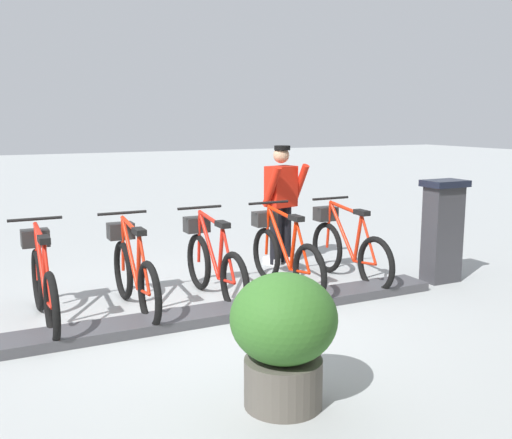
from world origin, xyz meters
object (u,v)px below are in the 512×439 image
(bike_docked_0, at_px, (347,247))
(worker_near_rack, at_px, (281,200))
(bike_docked_3, at_px, (133,271))
(bike_docked_4, at_px, (43,282))
(bike_docked_1, at_px, (283,254))
(planter_bush, at_px, (284,333))
(payment_kiosk, at_px, (442,229))
(bike_docked_2, at_px, (213,262))

(bike_docked_0, height_order, worker_near_rack, worker_near_rack)
(bike_docked_3, xyz_separation_m, bike_docked_4, (0.00, 0.91, 0.00))
(bike_docked_1, relative_size, bike_docked_3, 1.00)
(bike_docked_1, xyz_separation_m, planter_bush, (-2.58, 1.43, 0.11))
(bike_docked_0, distance_m, bike_docked_1, 0.91)
(bike_docked_0, bearing_deg, planter_bush, 137.86)
(bike_docked_4, relative_size, worker_near_rack, 1.04)
(bike_docked_4, bearing_deg, payment_kiosk, -96.98)
(bike_docked_1, relative_size, bike_docked_2, 1.00)
(bike_docked_4, bearing_deg, planter_bush, -153.26)
(bike_docked_1, distance_m, worker_near_rack, 1.32)
(bike_docked_3, height_order, bike_docked_4, same)
(bike_docked_1, height_order, bike_docked_3, same)
(bike_docked_4, xyz_separation_m, planter_bush, (-2.58, -1.30, 0.11))
(bike_docked_3, relative_size, planter_bush, 1.77)
(bike_docked_1, height_order, planter_bush, bike_docked_1)
(payment_kiosk, height_order, bike_docked_2, payment_kiosk)
(bike_docked_2, relative_size, bike_docked_4, 1.00)
(payment_kiosk, bearing_deg, bike_docked_4, 83.02)
(bike_docked_0, distance_m, bike_docked_3, 2.73)
(bike_docked_0, relative_size, worker_near_rack, 1.04)
(bike_docked_0, relative_size, planter_bush, 1.77)
(payment_kiosk, height_order, bike_docked_4, payment_kiosk)
(bike_docked_1, xyz_separation_m, bike_docked_4, (0.00, 2.73, 0.00))
(payment_kiosk, height_order, planter_bush, payment_kiosk)
(bike_docked_3, bearing_deg, bike_docked_1, -90.00)
(bike_docked_2, height_order, worker_near_rack, worker_near_rack)
(bike_docked_2, bearing_deg, bike_docked_1, -90.00)
(bike_docked_2, bearing_deg, bike_docked_3, 90.00)
(bike_docked_2, bearing_deg, worker_near_rack, -53.55)
(payment_kiosk, distance_m, worker_near_rack, 2.17)
(payment_kiosk, relative_size, worker_near_rack, 0.77)
(bike_docked_0, bearing_deg, bike_docked_1, 90.00)
(bike_docked_0, height_order, bike_docked_4, same)
(bike_docked_1, bearing_deg, bike_docked_3, 90.00)
(worker_near_rack, xyz_separation_m, planter_bush, (-3.67, 1.99, -0.37))
(bike_docked_2, xyz_separation_m, worker_near_rack, (1.09, -1.47, 0.48))
(bike_docked_1, distance_m, planter_bush, 2.95)
(bike_docked_4, xyz_separation_m, worker_near_rack, (1.09, -3.29, 0.48))
(bike_docked_0, height_order, planter_bush, bike_docked_0)
(bike_docked_1, bearing_deg, planter_bush, 151.07)
(payment_kiosk, bearing_deg, bike_docked_3, 81.35)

